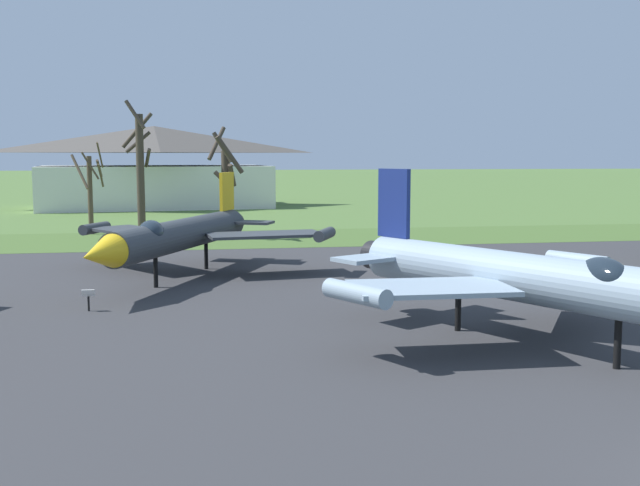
# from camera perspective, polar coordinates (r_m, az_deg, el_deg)

# --- Properties ---
(asphalt_apron) EXTENTS (70.01, 46.51, 0.05)m
(asphalt_apron) POSITION_cam_1_polar(r_m,az_deg,el_deg) (27.66, 12.10, -6.06)
(asphalt_apron) COLOR #333335
(asphalt_apron) RESTS_ON ground
(grass_verge_strip) EXTENTS (130.01, 12.00, 0.06)m
(grass_verge_strip) POSITION_cam_1_polar(r_m,az_deg,el_deg) (55.54, 0.85, 0.43)
(grass_verge_strip) COLOR #44612B
(grass_verge_strip) RESTS_ON ground
(jet_fighter_front_left) EXTENTS (11.28, 15.06, 5.52)m
(jet_fighter_front_left) POSITION_cam_1_polar(r_m,az_deg,el_deg) (24.20, 16.00, -2.60)
(jet_fighter_front_left) COLOR #8EA3B2
(jet_fighter_front_left) RESTS_ON ground
(jet_fighter_rear_left) EXTENTS (13.29, 15.38, 5.06)m
(jet_fighter_rear_left) POSITION_cam_1_polar(r_m,az_deg,el_deg) (37.31, -10.49, 0.65)
(jet_fighter_rear_left) COLOR #33383D
(jet_fighter_rear_left) RESTS_ON ground
(info_placard_rear_left) EXTENTS (0.49, 0.21, 0.90)m
(info_placard_rear_left) POSITION_cam_1_polar(r_m,az_deg,el_deg) (30.57, -16.98, -3.97)
(info_placard_rear_left) COLOR black
(info_placard_rear_left) RESTS_ON ground
(bare_tree_far_left) EXTENTS (2.33, 2.20, 6.99)m
(bare_tree_far_left) POSITION_cam_1_polar(r_m,az_deg,el_deg) (59.80, -16.84, 3.99)
(bare_tree_far_left) COLOR brown
(bare_tree_far_left) RESTS_ON ground
(bare_tree_left_of_center) EXTENTS (2.33, 2.42, 9.93)m
(bare_tree_left_of_center) POSITION_cam_1_polar(r_m,az_deg,el_deg) (56.86, -13.35, 5.49)
(bare_tree_left_of_center) COLOR #42382D
(bare_tree_left_of_center) RESTS_ON ground
(bare_tree_center) EXTENTS (2.62, 2.64, 8.06)m
(bare_tree_center) POSITION_cam_1_polar(r_m,az_deg,el_deg) (54.22, -7.09, 4.46)
(bare_tree_center) COLOR #42382D
(bare_tree_center) RESTS_ON ground
(visitor_building) EXTENTS (28.21, 16.83, 9.33)m
(visitor_building) POSITION_cam_1_polar(r_m,az_deg,el_deg) (90.17, -12.30, 5.58)
(visitor_building) COLOR silver
(visitor_building) RESTS_ON ground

